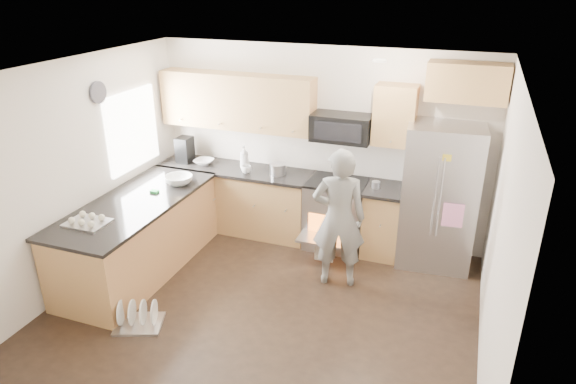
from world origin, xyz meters
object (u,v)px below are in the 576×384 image
at_px(stove_range, 337,199).
at_px(person, 339,218).
at_px(refrigerator, 439,196).
at_px(dish_rack, 138,319).

height_order(stove_range, person, stove_range).
bearing_deg(person, stove_range, -87.93).
relative_size(refrigerator, dish_rack, 3.09).
height_order(stove_range, refrigerator, refrigerator).
xyz_separation_m(stove_range, refrigerator, (1.28, 0.01, 0.23)).
bearing_deg(dish_rack, stove_range, 58.60).
relative_size(stove_range, dish_rack, 3.06).
relative_size(stove_range, refrigerator, 0.99).
bearing_deg(stove_range, person, -73.75).
height_order(person, dish_rack, person).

